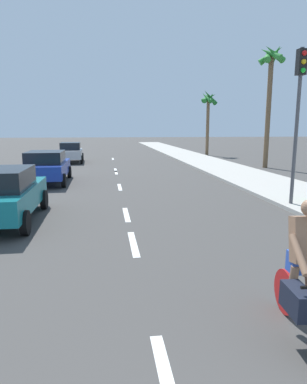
% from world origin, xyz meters
% --- Properties ---
extents(ground_plane, '(160.00, 160.00, 0.00)m').
position_xyz_m(ground_plane, '(0.00, 20.00, 0.00)').
color(ground_plane, '#423F3D').
extents(sidewalk_strip, '(3.60, 80.00, 0.14)m').
position_xyz_m(sidewalk_strip, '(7.06, 22.00, 0.07)').
color(sidewalk_strip, '#B2ADA3').
rests_on(sidewalk_strip, ground).
extents(lane_stripe_2, '(0.16, 1.80, 0.01)m').
position_xyz_m(lane_stripe_2, '(0.00, 7.75, 0.00)').
color(lane_stripe_2, white).
rests_on(lane_stripe_2, ground).
extents(lane_stripe_3, '(0.16, 1.80, 0.01)m').
position_xyz_m(lane_stripe_3, '(0.00, 10.53, 0.00)').
color(lane_stripe_3, white).
rests_on(lane_stripe_3, ground).
extents(lane_stripe_4, '(0.16, 1.80, 0.01)m').
position_xyz_m(lane_stripe_4, '(0.00, 15.65, 0.00)').
color(lane_stripe_4, white).
rests_on(lane_stripe_4, ground).
extents(lane_stripe_5, '(0.16, 1.80, 0.01)m').
position_xyz_m(lane_stripe_5, '(0.00, 20.94, 0.00)').
color(lane_stripe_5, white).
rests_on(lane_stripe_5, ground).
extents(lane_stripe_6, '(0.16, 1.80, 0.01)m').
position_xyz_m(lane_stripe_6, '(0.00, 22.17, 0.00)').
color(lane_stripe_6, white).
rests_on(lane_stripe_6, ground).
extents(lane_stripe_7, '(0.16, 1.80, 0.01)m').
position_xyz_m(lane_stripe_7, '(0.00, 30.35, 0.00)').
color(lane_stripe_7, white).
rests_on(lane_stripe_7, ground).
extents(cyclist, '(0.63, 1.71, 1.82)m').
position_xyz_m(cyclist, '(1.86, 3.84, 0.83)').
color(cyclist, black).
rests_on(cyclist, ground).
extents(parked_car_teal, '(1.99, 4.25, 1.57)m').
position_xyz_m(parked_car_teal, '(-3.56, 10.17, 0.84)').
color(parked_car_teal, '#14727A').
rests_on(parked_car_teal, ground).
extents(parked_car_blue, '(2.14, 4.54, 1.57)m').
position_xyz_m(parked_car_blue, '(-3.51, 17.42, 0.84)').
color(parked_car_blue, '#1E389E').
rests_on(parked_car_blue, ground).
extents(parked_car_silver, '(1.99, 4.05, 1.57)m').
position_xyz_m(parked_car_silver, '(-3.31, 27.65, 0.84)').
color(parked_car_silver, '#B7BABF').
rests_on(parked_car_silver, ground).
extents(palm_tree_far, '(1.81, 1.71, 8.07)m').
position_xyz_m(palm_tree_far, '(10.21, 22.18, 6.15)').
color(palm_tree_far, brown).
rests_on(palm_tree_far, ground).
extents(palm_tree_distant, '(1.71, 1.71, 6.35)m').
position_xyz_m(palm_tree_distant, '(9.35, 33.10, 4.85)').
color(palm_tree_distant, brown).
rests_on(palm_tree_distant, ground).
extents(traffic_signal, '(0.28, 0.33, 5.20)m').
position_xyz_m(traffic_signal, '(5.66, 10.76, 3.61)').
color(traffic_signal, '#4C4C51').
rests_on(traffic_signal, ground).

